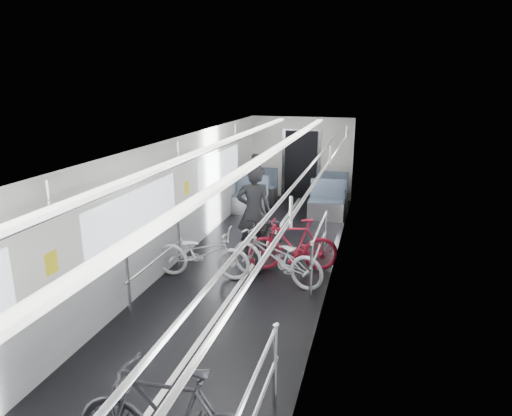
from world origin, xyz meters
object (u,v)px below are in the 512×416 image
Objects in this scene: bike_left_far at (202,253)px; bike_right_far at (293,245)px; bike_right_mid at (276,257)px; person_seated at (255,181)px; bike_aisle at (269,237)px; person_standing at (254,212)px.

bike_right_far is (1.51, 0.73, 0.05)m from bike_left_far.
bike_left_far is 1.32m from bike_right_mid.
bike_right_far is (0.19, 0.60, 0.03)m from bike_right_mid.
bike_left_far is 4.65m from person_seated.
person_seated reaches higher than bike_aisle.
person_seated is (-1.59, 4.50, 0.28)m from bike_right_mid.
bike_right_far is at bearing -68.64° from bike_left_far.
bike_left_far is 1.47m from bike_aisle.
bike_aisle is (0.96, 1.11, 0.02)m from bike_left_far.
bike_aisle is at bearing 92.10° from person_seated.
bike_aisle is 0.97× the size of person_standing.
bike_right_far is 0.89× the size of person_standing.
bike_right_mid is at bearing -88.85° from bike_left_far.
bike_right_far is 0.92× the size of bike_aisle.
person_seated is (-0.90, 3.42, -0.18)m from person_standing.
bike_right_mid is 1.36m from person_standing.
person_seated is (-1.79, 3.90, 0.26)m from bike_right_far.
person_standing reaches higher than bike_right_mid.
bike_right_mid is 1.09× the size of bike_right_far.
bike_left_far is 0.93× the size of person_standing.
bike_right_mid is (1.31, 0.13, 0.02)m from bike_left_far.
bike_left_far is at bearing 44.87° from person_standing.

